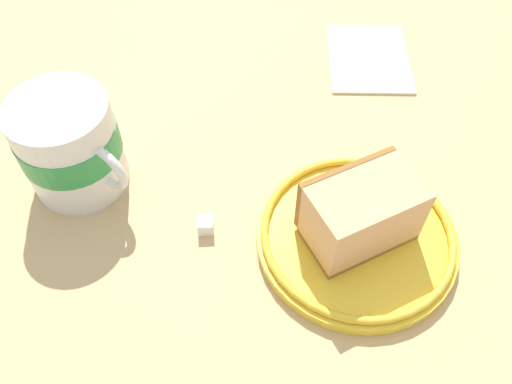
{
  "coord_description": "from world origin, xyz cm",
  "views": [
    {
      "loc": [
        -4.44,
        29.96,
        42.8
      ],
      "look_at": [
        1.14,
        0.68,
        3.0
      ],
      "focal_mm": 37.21,
      "sensor_mm": 36.0,
      "label": 1
    }
  ],
  "objects_px": {
    "cake_slice": "(361,212)",
    "folded_napkin": "(369,57)",
    "small_plate": "(356,236)",
    "sugar_cube": "(205,225)",
    "tea_mug": "(70,144)"
  },
  "relations": [
    {
      "from": "cake_slice",
      "to": "sugar_cube",
      "type": "relative_size",
      "value": 7.66
    },
    {
      "from": "small_plate",
      "to": "cake_slice",
      "type": "distance_m",
      "value": 0.04
    },
    {
      "from": "tea_mug",
      "to": "folded_napkin",
      "type": "distance_m",
      "value": 0.37
    },
    {
      "from": "small_plate",
      "to": "tea_mug",
      "type": "height_order",
      "value": "tea_mug"
    },
    {
      "from": "cake_slice",
      "to": "tea_mug",
      "type": "distance_m",
      "value": 0.28
    },
    {
      "from": "small_plate",
      "to": "sugar_cube",
      "type": "relative_size",
      "value": 12.49
    },
    {
      "from": "tea_mug",
      "to": "folded_napkin",
      "type": "relative_size",
      "value": 0.91
    },
    {
      "from": "small_plate",
      "to": "sugar_cube",
      "type": "bearing_deg",
      "value": 5.49
    },
    {
      "from": "folded_napkin",
      "to": "sugar_cube",
      "type": "distance_m",
      "value": 0.31
    },
    {
      "from": "cake_slice",
      "to": "folded_napkin",
      "type": "distance_m",
      "value": 0.27
    },
    {
      "from": "tea_mug",
      "to": "sugar_cube",
      "type": "bearing_deg",
      "value": 164.85
    },
    {
      "from": "cake_slice",
      "to": "small_plate",
      "type": "bearing_deg",
      "value": 127.15
    },
    {
      "from": "cake_slice",
      "to": "folded_napkin",
      "type": "bearing_deg",
      "value": -89.46
    },
    {
      "from": "small_plate",
      "to": "sugar_cube",
      "type": "distance_m",
      "value": 0.14
    },
    {
      "from": "small_plate",
      "to": "folded_napkin",
      "type": "distance_m",
      "value": 0.27
    }
  ]
}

